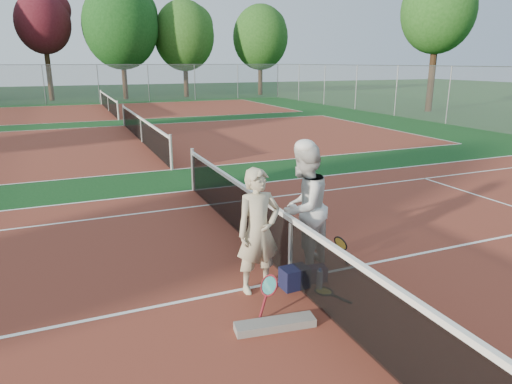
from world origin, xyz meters
The scene contains 22 objects.
ground centered at (0.00, 0.00, 0.00)m, with size 130.00×130.00×0.00m, color #0E3614.
court_main centered at (0.00, 0.00, 0.00)m, with size 23.77×10.97×0.01m, color maroon.
court_far_a centered at (0.00, 13.50, 0.00)m, with size 23.77×10.97×0.01m, color maroon.
court_far_b centered at (0.00, 27.00, 0.00)m, with size 23.77×10.97×0.01m, color maroon.
net_main centered at (0.00, 0.00, 0.51)m, with size 0.10×10.98×1.02m, color black, non-canonical shape.
net_far_a centered at (0.00, 13.50, 0.51)m, with size 0.10×10.98×1.02m, color black, non-canonical shape.
net_far_b centered at (0.00, 27.00, 0.51)m, with size 0.10×10.98×1.02m, color black, non-canonical shape.
fence_back centered at (0.00, 34.00, 1.50)m, with size 32.00×0.06×3.00m, color slate, non-canonical shape.
player_a centered at (-0.56, -0.09, 0.91)m, with size 0.66×0.44×1.82m, color #B5AA8C.
player_b centered at (0.39, 0.35, 1.01)m, with size 0.98×0.77×2.02m, color silver.
racket_red centered at (-0.69, -0.74, 0.26)m, with size 0.35×0.27×0.52m, color maroon, non-canonical shape.
racket_black_held centered at (0.93, 0.06, 0.28)m, with size 0.29×0.27×0.55m, color black, non-canonical shape.
racket_spare centered at (0.28, -0.54, 0.01)m, with size 0.60×0.27×0.03m, color black, non-canonical shape.
sports_bag_navy centered at (-0.04, -0.23, 0.16)m, with size 0.40×0.27×0.32m, color black.
sports_bag_purple centered at (0.36, -0.17, 0.12)m, with size 0.29×0.20×0.23m, color #27102C.
net_cover_canvas centered at (-0.76, -1.10, 0.05)m, with size 1.02×0.24×0.11m, color slate.
water_bottle centered at (0.26, -0.44, 0.15)m, with size 0.09×0.09×0.30m, color #C9E4FF.
tree_back_maroon centered at (-3.60, 38.12, 6.30)m, with size 4.41×4.41×8.87m.
tree_back_3 centered at (2.48, 37.13, 6.17)m, with size 6.36×6.36×9.84m.
tree_back_4 centered at (8.16, 37.67, 5.50)m, with size 5.50×5.50×8.68m.
tree_back_5 centered at (15.78, 37.62, 5.50)m, with size 5.40×5.40×8.62m.
tree_right_1 centered at (19.79, 18.42, 6.31)m, with size 4.65×4.65×9.02m.
Camera 1 is at (-2.93, -5.62, 3.21)m, focal length 32.00 mm.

